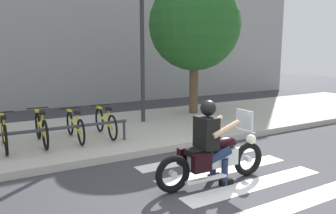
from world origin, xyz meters
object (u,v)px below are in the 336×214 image
object	(u,v)px
bicycle_1	(41,129)
tree_near_rack	(195,25)
bicycle_2	(75,126)
motorcycle	(214,157)
street_lamp	(142,31)
rider	(210,137)
bicycle_3	(106,122)
bike_rack	(64,130)
bicycle_0	(4,133)

from	to	relation	value
bicycle_1	tree_near_rack	xyz separation A→B (m)	(5.10, 1.47, 2.53)
tree_near_rack	bicycle_2	bearing A→B (deg)	-161.34
motorcycle	street_lamp	world-z (taller)	street_lamp
street_lamp	motorcycle	bearing A→B (deg)	-101.29
rider	bicycle_2	world-z (taller)	rider
bicycle_3	tree_near_rack	world-z (taller)	tree_near_rack
bike_rack	street_lamp	distance (m)	3.82
tree_near_rack	motorcycle	bearing A→B (deg)	-121.40
bicycle_0	street_lamp	xyz separation A→B (m)	(3.76, 1.07, 2.27)
motorcycle	tree_near_rack	distance (m)	6.26
bicycle_2	tree_near_rack	distance (m)	5.26
motorcycle	bike_rack	size ratio (longest dim) A/B	0.76
rider	tree_near_rack	distance (m)	6.15
bicycle_2	bicycle_0	bearing A→B (deg)	-179.95
rider	bicycle_3	distance (m)	3.45
motorcycle	rider	size ratio (longest dim) A/B	1.51
bicycle_0	bicycle_3	world-z (taller)	bicycle_0
rider	bike_rack	xyz separation A→B (m)	(-1.68, 2.83, -0.26)
bike_rack	street_lamp	bearing A→B (deg)	31.53
motorcycle	bike_rack	bearing A→B (deg)	121.86
bicycle_1	street_lamp	size ratio (longest dim) A/B	0.37
bike_rack	tree_near_rack	size ratio (longest dim) A/B	0.62
motorcycle	bicycle_3	xyz separation A→B (m)	(-0.65, 3.39, 0.04)
motorcycle	street_lamp	size ratio (longest dim) A/B	0.47
bicycle_2	tree_near_rack	size ratio (longest dim) A/B	0.36
bicycle_1	bike_rack	xyz separation A→B (m)	(0.37, -0.55, 0.05)
bicycle_3	bicycle_1	bearing A→B (deg)	-179.97
rider	tree_near_rack	size ratio (longest dim) A/B	0.31
bicycle_0	street_lamp	bearing A→B (deg)	15.93
rider	bicycle_1	distance (m)	3.97
bicycle_1	bicycle_2	size ratio (longest dim) A/B	1.02
motorcycle	bicycle_3	bearing A→B (deg)	100.88
motorcycle	bicycle_1	bearing A→B (deg)	122.17
bicycle_3	bike_rack	size ratio (longest dim) A/B	0.57
bicycle_0	bicycle_2	xyz separation A→B (m)	(1.48, 0.00, -0.02)
bicycle_3	bike_rack	distance (m)	1.24
bicycle_3	street_lamp	xyz separation A→B (m)	(1.54, 1.07, 2.28)
motorcycle	tree_near_rack	xyz separation A→B (m)	(2.97, 4.86, 2.58)
rider	bicycle_2	size ratio (longest dim) A/B	0.86
bicycle_0	bicycle_2	distance (m)	1.48
rider	bicycle_0	size ratio (longest dim) A/B	0.88
bike_rack	street_lamp	xyz separation A→B (m)	(2.65, 1.63, 2.21)
bicycle_0	bicycle_1	bearing A→B (deg)	-0.03
bicycle_1	rider	bearing A→B (deg)	-58.74
bicycle_3	tree_near_rack	size ratio (longest dim) A/B	0.35
street_lamp	tree_near_rack	bearing A→B (deg)	10.90
tree_near_rack	bicycle_1	bearing A→B (deg)	-163.88
bicycle_0	bike_rack	size ratio (longest dim) A/B	0.58
motorcycle	tree_near_rack	bearing A→B (deg)	58.60
rider	bike_rack	distance (m)	3.30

